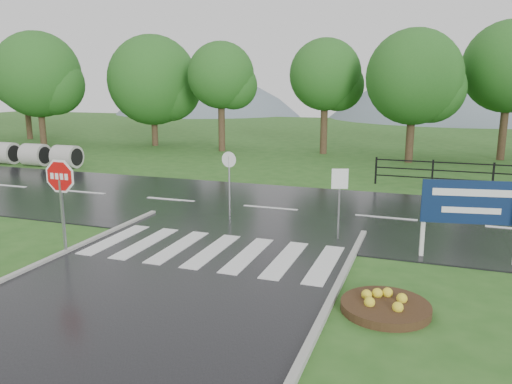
% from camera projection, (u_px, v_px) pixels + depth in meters
% --- Properties ---
extents(ground, '(120.00, 120.00, 0.00)m').
position_uv_depth(ground, '(91.00, 344.00, 8.52)').
color(ground, '#2A5B1E').
rests_on(ground, ground).
extents(main_road, '(90.00, 8.00, 0.04)m').
position_uv_depth(main_road, '(270.00, 209.00, 17.73)').
color(main_road, black).
rests_on(main_road, ground).
extents(crosswalk, '(6.50, 2.80, 0.02)m').
position_uv_depth(crosswalk, '(212.00, 251.00, 13.11)').
color(crosswalk, silver).
rests_on(crosswalk, ground).
extents(fence_west, '(9.58, 0.08, 1.20)m').
position_uv_depth(fence_west, '(493.00, 174.00, 20.59)').
color(fence_west, black).
rests_on(fence_west, ground).
extents(hills, '(102.00, 48.00, 48.00)m').
position_uv_depth(hills, '(412.00, 228.00, 70.57)').
color(hills, slate).
rests_on(hills, ground).
extents(treeline, '(83.20, 5.20, 10.00)m').
position_uv_depth(treeline, '(356.00, 157.00, 30.31)').
color(treeline, '#1E571B').
rests_on(treeline, ground).
extents(culvert_pipes, '(7.60, 1.20, 1.20)m').
position_uv_depth(culvert_pipes, '(20.00, 154.00, 27.47)').
color(culvert_pipes, '#9E9B93').
rests_on(culvert_pipes, ground).
extents(stop_sign, '(1.18, 0.06, 2.66)m').
position_uv_depth(stop_sign, '(60.00, 185.00, 12.66)').
color(stop_sign, '#939399').
rests_on(stop_sign, ground).
extents(estate_billboard, '(2.34, 0.46, 2.07)m').
position_uv_depth(estate_billboard, '(471.00, 206.00, 12.18)').
color(estate_billboard, silver).
rests_on(estate_billboard, ground).
extents(flower_bed, '(1.74, 1.74, 0.35)m').
position_uv_depth(flower_bed, '(386.00, 305.00, 9.71)').
color(flower_bed, '#332111').
rests_on(flower_bed, ground).
extents(reg_sign_small, '(0.44, 0.16, 2.07)m').
position_uv_depth(reg_sign_small, '(340.00, 190.00, 13.84)').
color(reg_sign_small, '#939399').
rests_on(reg_sign_small, ground).
extents(reg_sign_round, '(0.51, 0.09, 2.21)m').
position_uv_depth(reg_sign_round, '(229.00, 176.00, 16.31)').
color(reg_sign_round, '#939399').
rests_on(reg_sign_round, ground).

